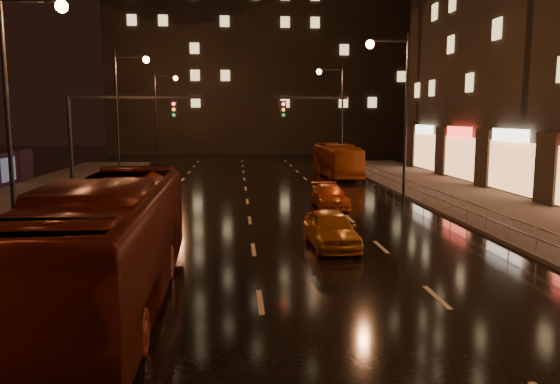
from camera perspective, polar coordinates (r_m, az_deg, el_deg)
name	(u,v)px	position (r m, az deg, el deg)	size (l,w,h in m)	color
ground	(248,207)	(30.89, -3.37, -1.57)	(140.00, 140.00, 0.00)	black
sidewalk_right	(523,218)	(29.54, 24.08, -2.54)	(7.00, 70.00, 0.15)	#38332D
building_distant	(267,28)	(83.60, -1.40, 16.78)	(44.00, 16.00, 36.00)	black
traffic_signal	(155,123)	(30.79, -12.97, 7.07)	(15.31, 0.32, 6.20)	black
railing_right	(437,194)	(30.74, 16.08, -0.23)	(0.05, 56.00, 1.00)	#99999E
bus_red	(108,244)	(15.25, -17.51, -5.18)	(2.88, 12.33, 3.43)	#58190C
bus_curb	(337,160)	(46.54, 5.93, 3.31)	(2.34, 10.01, 2.79)	#9B3F0F
taxi_near	(331,229)	(21.41, 5.36, -3.85)	(1.72, 4.27, 1.46)	#B96C11
taxi_far	(330,196)	(30.87, 5.21, -0.42)	(1.75, 4.31, 1.25)	#C54C12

